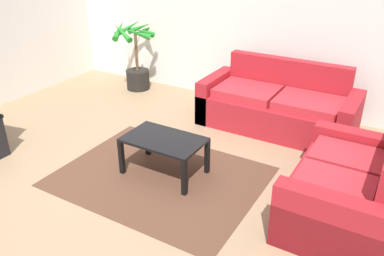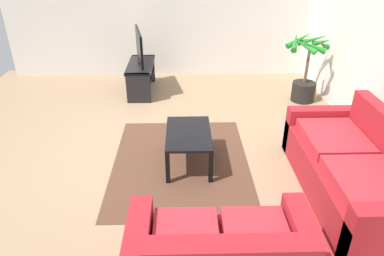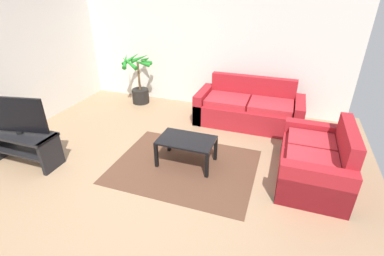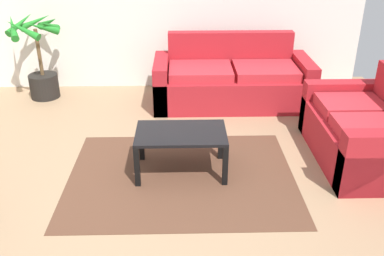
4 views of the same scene
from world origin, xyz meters
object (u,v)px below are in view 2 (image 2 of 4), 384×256
Objects in this scene: tv_stand at (141,74)px; couch_main at (354,172)px; coffee_table at (189,137)px; potted_palm at (305,73)px; tv at (139,46)px.

couch_main is at bearing 39.75° from tv_stand.
couch_main is 1.90m from coffee_table.
potted_palm reaches higher than couch_main.
tv_stand reaches higher than coffee_table.
coffee_table is 0.75× the size of potted_palm.
potted_palm is at bearing 80.25° from tv.
tv_stand is at bearing -140.25° from couch_main.
potted_palm is (-1.93, 2.03, 0.12)m from coffee_table.
couch_main is 1.89× the size of tv_stand.
coffee_table is 2.81m from potted_palm.
tv is at bearing -161.34° from coffee_table.
couch_main is at bearing -5.70° from potted_palm.
couch_main reaches higher than coffee_table.
potted_palm is (0.49, 2.85, 0.15)m from tv_stand.
potted_palm reaches higher than tv.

